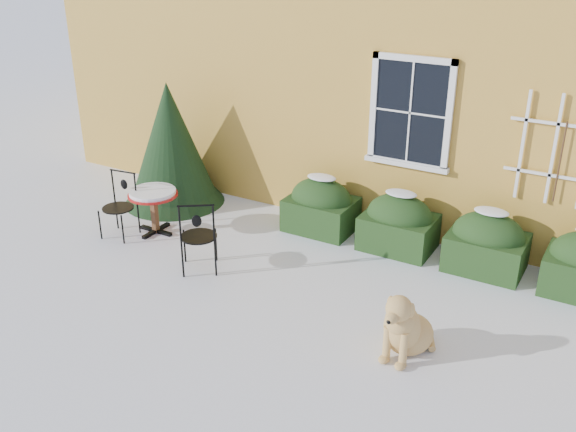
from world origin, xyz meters
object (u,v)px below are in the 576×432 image
Objects in this scene: patio_chair_far at (119,205)px; dog at (405,328)px; patio_chair_near at (198,236)px; bistro_table at (153,197)px; evergreen_shrub at (172,156)px.

patio_chair_far reaches higher than dog.
patio_chair_far is 4.98m from dog.
patio_chair_near is at bearing -17.36° from patio_chair_far.
bistro_table is at bearing 172.44° from dog.
patio_chair_far is 1.06× the size of dog.
patio_chair_near is at bearing 177.96° from dog.
evergreen_shrub is at bearing 162.22° from dog.
bistro_table is 0.76× the size of patio_chair_far.
evergreen_shrub is 5.55m from dog.
bistro_table is 1.50m from patio_chair_near.
patio_chair_far is (-1.76, 0.30, -0.03)m from patio_chair_near.
dog reaches higher than bistro_table.
evergreen_shrub is 2.74× the size of bistro_table.
bistro_table is 4.65m from dog.
dog is (3.17, -0.42, -0.19)m from patio_chair_near.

